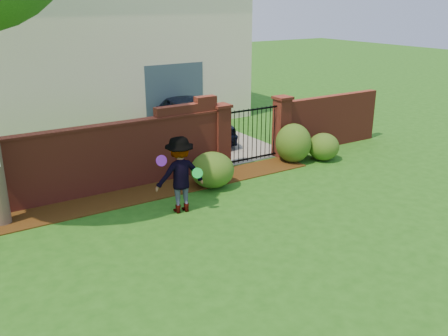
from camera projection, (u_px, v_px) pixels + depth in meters
ground at (226, 244)px, 9.80m from camera, size 80.00×80.00×0.01m
mulch_bed at (120, 199)px, 11.98m from camera, size 11.10×1.08×0.03m
brick_wall at (65, 164)px, 11.67m from camera, size 8.70×0.31×2.16m
brick_wall_return at (329, 121)px, 16.06m from camera, size 4.00×0.25×1.70m
pillar_left at (221, 136)px, 13.90m from camera, size 0.50×0.50×1.88m
pillar_right at (282, 126)px, 15.01m from camera, size 0.50×0.50×1.88m
iron_gate at (252, 134)px, 14.49m from camera, size 1.78×0.03×1.60m
driveway at (189, 133)px, 17.96m from camera, size 3.20×8.00×0.01m
house at (80, 40)px, 18.85m from camera, size 12.40×6.40×6.30m
car at (195, 120)px, 16.76m from camera, size 2.14×4.47×1.48m
shrub_left at (212, 170)px, 12.65m from camera, size 1.14×1.14×0.93m
shrub_middle at (293, 143)px, 14.58m from camera, size 1.07×1.07×1.17m
shrub_right at (324, 147)px, 14.80m from camera, size 0.94×0.94×0.83m
man at (180, 175)px, 11.02m from camera, size 1.22×0.79×1.78m
frisbee_purple at (161, 161)px, 10.64m from camera, size 0.25×0.09×0.25m
frisbee_green at (197, 173)px, 10.90m from camera, size 0.24×0.16×0.24m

